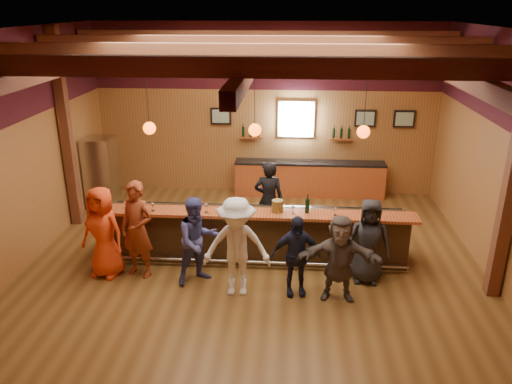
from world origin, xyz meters
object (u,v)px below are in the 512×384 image
stainless_fridge (101,172)px  customer_denim (198,241)px  customer_orange (103,232)px  customer_dark (369,241)px  customer_brown (339,258)px  bottle_a (281,205)px  customer_navy (296,256)px  bar_counter (256,232)px  customer_redvest (137,230)px  bartender (269,200)px  back_bar_cabinet (309,179)px  ice_bucket (277,206)px  customer_white (237,247)px

stainless_fridge → customer_denim: stainless_fridge is taller
customer_orange → customer_dark: customer_orange is taller
customer_brown → bottle_a: (-1.05, 1.29, 0.44)m
stainless_fridge → customer_navy: bearing=-38.0°
bar_counter → customer_redvest: customer_redvest is taller
customer_navy → bottle_a: customer_navy is taller
customer_orange → customer_dark: (4.95, 0.12, -0.08)m
customer_denim → bottle_a: size_ratio=5.37×
customer_dark → bottle_a: size_ratio=5.24×
bartender → customer_brown: bearing=121.6°
customer_brown → customer_dark: bearing=49.9°
back_bar_cabinet → bartender: bearing=-110.2°
back_bar_cabinet → ice_bucket: (-0.75, -3.84, 0.75)m
back_bar_cabinet → ice_bucket: bearing=-101.1°
bar_counter → customer_redvest: (-2.17, -0.93, 0.42)m
customer_brown → ice_bucket: customer_brown is taller
bottle_a → bar_counter: bearing=158.7°
stainless_fridge → customer_dark: bearing=-27.8°
stainless_fridge → bartender: stainless_fridge is taller
bar_counter → customer_brown: (1.55, -1.48, 0.27)m
customer_brown → customer_dark: size_ratio=0.96×
customer_redvest → bar_counter: bearing=43.2°
customer_navy → bartender: bartender is taller
back_bar_cabinet → customer_orange: customer_orange is taller
stainless_fridge → customer_navy: size_ratio=1.19×
customer_dark → customer_orange: bearing=-172.8°
customer_white → customer_denim: bearing=152.1°
customer_brown → bartender: 2.75m
customer_redvest → customer_navy: customer_redvest is taller
customer_orange → bartender: size_ratio=1.01×
customer_brown → customer_redvest: bearing=174.0°
stainless_fridge → ice_bucket: size_ratio=7.50×
customer_orange → ice_bucket: size_ratio=7.43×
customer_orange → customer_redvest: 0.65m
customer_orange → customer_brown: bearing=9.4°
customer_denim → stainless_fridge: bearing=96.8°
back_bar_cabinet → bottle_a: 3.90m
customer_brown → customer_dark: customer_dark is taller
customer_orange → customer_brown: size_ratio=1.13×
back_bar_cabinet → customer_navy: customer_navy is taller
customer_redvest → bartender: size_ratio=1.07×
customer_redvest → customer_white: customer_redvest is taller
bartender → bottle_a: 1.20m
customer_navy → customer_dark: (1.34, 0.54, 0.06)m
bar_counter → customer_dark: bearing=-21.6°
customer_denim → bartender: bearing=24.2°
stainless_fridge → customer_brown: (5.66, -3.93, -0.11)m
customer_denim → customer_white: 0.85m
customer_denim → customer_navy: size_ratio=1.11×
customer_white → customer_brown: size_ratio=1.17×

